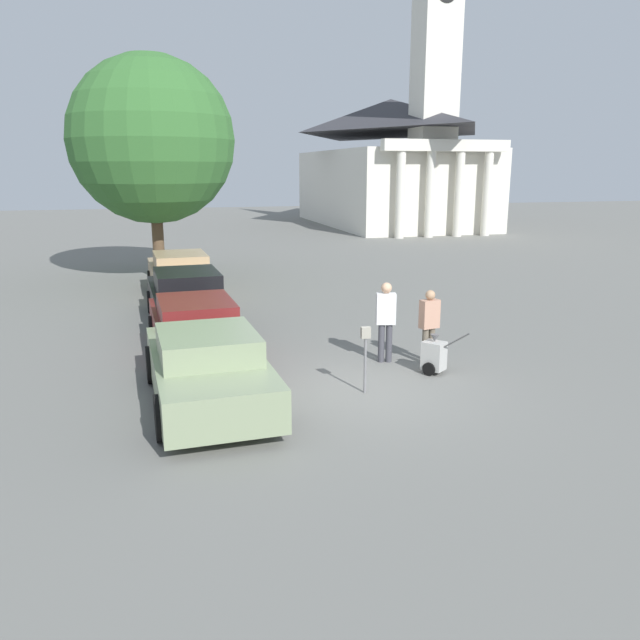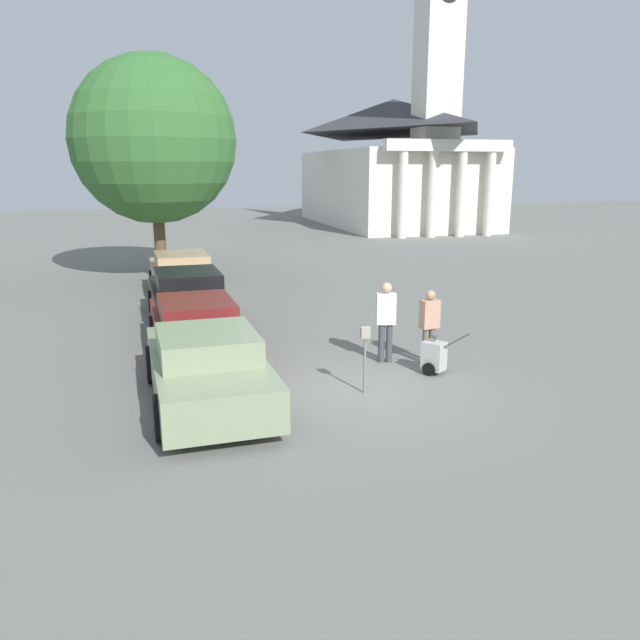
# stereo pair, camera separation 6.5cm
# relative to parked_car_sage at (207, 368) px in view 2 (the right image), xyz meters

# --- Properties ---
(ground_plane) EXTENTS (120.00, 120.00, 0.00)m
(ground_plane) POSITION_rel_parked_car_sage_xyz_m (2.86, -0.12, -0.67)
(ground_plane) COLOR slate
(parked_car_sage) EXTENTS (2.22, 4.71, 1.39)m
(parked_car_sage) POSITION_rel_parked_car_sage_xyz_m (0.00, 0.00, 0.00)
(parked_car_sage) COLOR gray
(parked_car_sage) RESTS_ON ground_plane
(parked_car_maroon) EXTENTS (2.11, 5.10, 1.38)m
(parked_car_maroon) POSITION_rel_parked_car_sage_xyz_m (0.00, 2.92, -0.01)
(parked_car_maroon) COLOR maroon
(parked_car_maroon) RESTS_ON ground_plane
(parked_car_black) EXTENTS (2.20, 5.26, 1.49)m
(parked_car_black) POSITION_rel_parked_car_sage_xyz_m (0.00, 6.28, 0.02)
(parked_car_black) COLOR black
(parked_car_black) RESTS_ON ground_plane
(parked_car_tan) EXTENTS (2.18, 5.24, 1.49)m
(parked_car_tan) POSITION_rel_parked_car_sage_xyz_m (0.00, 10.05, 0.04)
(parked_car_tan) COLOR tan
(parked_car_tan) RESTS_ON ground_plane
(parking_meter) EXTENTS (0.18, 0.09, 1.30)m
(parking_meter) POSITION_rel_parked_car_sage_xyz_m (2.93, -0.23, 0.25)
(parking_meter) COLOR slate
(parking_meter) RESTS_ON ground_plane
(person_worker) EXTENTS (0.46, 0.31, 1.79)m
(person_worker) POSITION_rel_parked_car_sage_xyz_m (4.01, 1.52, 0.36)
(person_worker) COLOR #3F3F47
(person_worker) RESTS_ON ground_plane
(person_supervisor) EXTENTS (0.46, 0.30, 1.63)m
(person_supervisor) POSITION_rel_parked_car_sage_xyz_m (4.91, 1.22, 0.26)
(person_supervisor) COLOR #665B4C
(person_supervisor) RESTS_ON ground_plane
(equipment_cart) EXTENTS (0.76, 0.90, 1.00)m
(equipment_cart) POSITION_rel_parked_car_sage_xyz_m (4.71, 0.50, -0.28)
(equipment_cart) COLOR #B2B2AD
(equipment_cart) RESTS_ON ground_plane
(church) EXTENTS (9.98, 19.12, 24.54)m
(church) POSITION_rel_parked_car_sage_xyz_m (16.83, 34.06, 4.54)
(church) COLOR silver
(church) RESTS_ON ground_plane
(shade_tree) EXTENTS (6.18, 6.18, 8.31)m
(shade_tree) POSITION_rel_parked_car_sage_xyz_m (-0.62, 14.06, 4.55)
(shade_tree) COLOR brown
(shade_tree) RESTS_ON ground_plane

